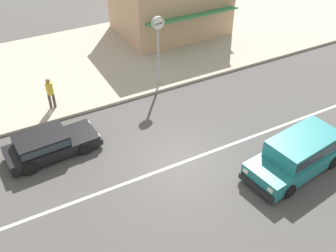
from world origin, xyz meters
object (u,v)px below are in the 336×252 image
object	(u,v)px
street_clock	(158,35)
pedestrian_near_clock	(50,91)
minivan_teal_1	(299,153)
hatchback_black_2	(48,144)

from	to	relation	value
street_clock	pedestrian_near_clock	xyz separation A→B (m)	(-5.70, 0.52, -1.91)
minivan_teal_1	hatchback_black_2	xyz separation A→B (m)	(-8.83, 5.70, -0.26)
street_clock	pedestrian_near_clock	world-z (taller)	street_clock
pedestrian_near_clock	street_clock	bearing A→B (deg)	-5.21
minivan_teal_1	pedestrian_near_clock	distance (m)	11.91
minivan_teal_1	pedestrian_near_clock	size ratio (longest dim) A/B	2.87
street_clock	pedestrian_near_clock	distance (m)	6.03
minivan_teal_1	street_clock	xyz separation A→B (m)	(-2.09, 8.48, 2.18)
hatchback_black_2	street_clock	bearing A→B (deg)	22.46
hatchback_black_2	street_clock	world-z (taller)	street_clock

